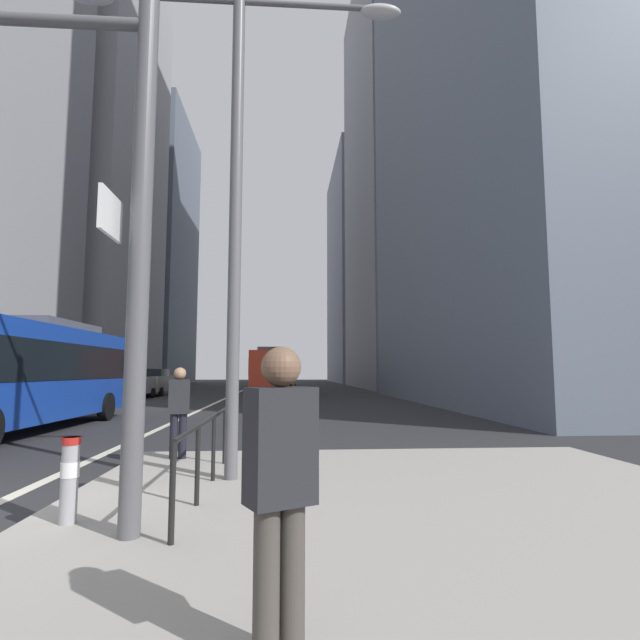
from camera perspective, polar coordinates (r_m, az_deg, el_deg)
ground_plane at (r=26.77m, az=-12.54°, el=-9.61°), size 160.00×160.00×0.00m
median_island at (r=5.93m, az=13.18°, el=-22.48°), size 9.00×10.00×0.15m
lane_centre_line at (r=36.68m, az=-10.23°, el=-8.62°), size 0.20×80.00×0.01m
office_tower_left_mid at (r=57.22m, az=-25.51°, el=19.55°), size 11.96×18.30×51.72m
office_tower_left_far at (r=75.68m, az=-19.35°, el=7.65°), size 11.16×19.43×38.26m
office_tower_right_mid at (r=59.51m, az=9.36°, el=16.23°), size 10.36×21.83×48.32m
office_tower_right_far at (r=82.95m, az=5.14°, el=5.48°), size 10.32×24.85×36.34m
city_bus_blue_oncoming at (r=16.99m, az=-31.26°, el=-4.89°), size 2.87×10.99×3.40m
city_bus_red_receding at (r=36.58m, az=-5.44°, el=-5.82°), size 2.92×11.54×3.40m
city_bus_red_distant at (r=57.89m, az=-4.78°, el=-5.86°), size 2.71×11.76×3.40m
car_oncoming_mid at (r=34.40m, az=-20.88°, el=-6.87°), size 2.19×4.08×1.94m
car_receding_near at (r=46.55m, az=-4.22°, el=-6.90°), size 2.15×4.40×1.94m
car_receding_far at (r=55.49m, az=-4.20°, el=-6.74°), size 2.16×4.37×1.94m
car_oncoming_far at (r=38.72m, az=-18.61°, el=-6.80°), size 2.09×4.60×1.94m
street_lamp_post at (r=8.54m, az=-9.63°, el=18.40°), size 5.50×0.32×8.00m
bollard_right at (r=6.21m, az=-26.98°, el=-15.70°), size 0.20×0.20×0.91m
bollard_back at (r=7.76m, az=-21.06°, el=-13.87°), size 0.20×0.20×0.91m
pedestrian_railing at (r=7.11m, az=-12.97°, el=-13.11°), size 0.06×4.16×0.98m
pedestrian_waiting at (r=2.99m, az=-4.64°, el=-18.20°), size 0.45×0.38×1.77m
pedestrian_walking at (r=9.80m, az=-16.00°, el=-9.71°), size 0.41×0.29×1.70m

